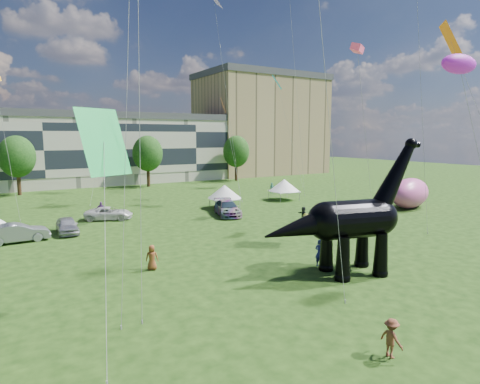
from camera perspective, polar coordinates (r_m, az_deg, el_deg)
ground at (r=22.94m, az=12.03°, el=-14.80°), size 220.00×220.00×0.00m
terrace_row at (r=77.59m, az=-26.49°, el=5.05°), size 78.00×11.00×12.00m
apartment_block at (r=97.15m, az=2.97°, el=9.24°), size 28.00×18.00×22.00m
tree_mid_left at (r=68.35m, az=-29.18°, el=4.84°), size 5.20×5.20×9.44m
tree_mid_right at (r=71.97m, az=-13.01°, el=5.75°), size 5.20×5.20×9.44m
tree_far_right at (r=79.51m, az=-0.54°, el=6.14°), size 5.20×5.20×9.44m
dinosaur_sculpture at (r=26.41m, az=15.07°, el=-4.12°), size 11.03×4.29×9.02m
car_silver at (r=39.85m, az=-23.37°, el=-4.39°), size 1.89×4.38×1.47m
car_grey at (r=38.37m, az=-29.09°, el=-5.10°), size 4.97×1.98×1.61m
car_white at (r=44.76m, az=-18.15°, el=-2.90°), size 5.39×4.02×1.36m
car_dark at (r=44.80m, az=-1.82°, el=-2.31°), size 3.86×6.13×1.66m
gazebo_near at (r=49.28m, az=-2.23°, el=0.03°), size 5.01×5.01×2.87m
gazebo_far at (r=55.84m, az=6.29°, el=0.95°), size 4.51×4.51×2.91m
inflatable_pink at (r=53.52m, az=22.99°, el=-0.15°), size 8.08×5.46×3.69m
visitors at (r=33.12m, az=-11.17°, el=-6.07°), size 46.79×40.60×1.90m
kites at (r=28.08m, az=-22.05°, el=23.55°), size 62.95×50.86×31.20m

